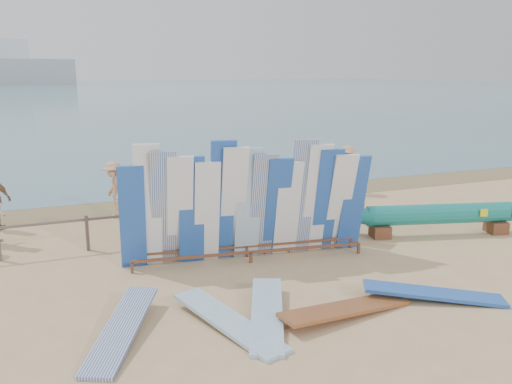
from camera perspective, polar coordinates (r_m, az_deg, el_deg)
name	(u,v)px	position (r m, az deg, el deg)	size (l,w,h in m)	color
ground	(200,281)	(11.74, -5.93, -9.32)	(160.00, 160.00, 0.00)	tan
ocean	(46,90)	(138.58, -21.25, 9.99)	(320.00, 240.00, 0.02)	slate
wet_sand_strip	(139,205)	(18.45, -12.25, -1.37)	(40.00, 2.60, 0.01)	olive
fence	(167,218)	(14.30, -9.38, -2.71)	(12.08, 0.08, 0.90)	#65554C
main_surfboard_rack	(248,207)	(12.56, -0.85, -1.57)	(5.85, 1.52, 2.91)	brown
side_surfboard_rack	(305,196)	(14.22, 5.20, -0.45)	(2.25, 1.80, 2.58)	brown
outrigger_canoe	(440,215)	(15.50, 18.79, -2.32)	(6.04, 2.06, 0.87)	brown
vendor_table	(275,238)	(13.46, 2.04, -4.84)	(0.85, 0.68, 1.01)	brown
flat_board_d	(433,300)	(11.33, 18.16, -10.75)	(0.56, 2.70, 0.07)	#2352B0
flat_board_b	(267,320)	(9.99, 1.15, -13.34)	(0.56, 2.70, 0.07)	#85B0D5
flat_board_c	(346,315)	(10.31, 9.42, -12.66)	(0.56, 2.70, 0.07)	#9A552A
flat_board_a	(228,328)	(9.74, -2.94, -14.07)	(0.56, 2.70, 0.07)	#85B0D5
flat_board_e	(122,337)	(9.69, -13.88, -14.61)	(0.56, 2.70, 0.07)	silver
beach_chair_left	(145,228)	(14.92, -11.59, -3.78)	(0.67, 0.68, 0.77)	#AD1B12
beach_chair_right	(217,219)	(15.58, -4.17, -2.83)	(0.56, 0.58, 0.79)	#AD1B12
stroller	(261,207)	(16.21, 0.55, -1.58)	(0.66, 0.82, 0.98)	#AD1B12
beachgoer_extra_0	(347,170)	(19.87, 9.54, 2.35)	(1.14, 0.47, 1.77)	tan
beachgoer_3	(114,189)	(16.95, -14.72, 0.27)	(1.12, 0.46, 1.73)	tan
beachgoer_8	(266,184)	(17.19, 1.02, 0.82)	(0.83, 0.40, 1.71)	beige
beachgoer_6	(265,183)	(17.59, 0.97, 0.92)	(0.79, 0.38, 1.61)	tan
beachgoer_4	(187,201)	(15.31, -7.25, -0.98)	(0.94, 0.40, 1.60)	#8C6042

